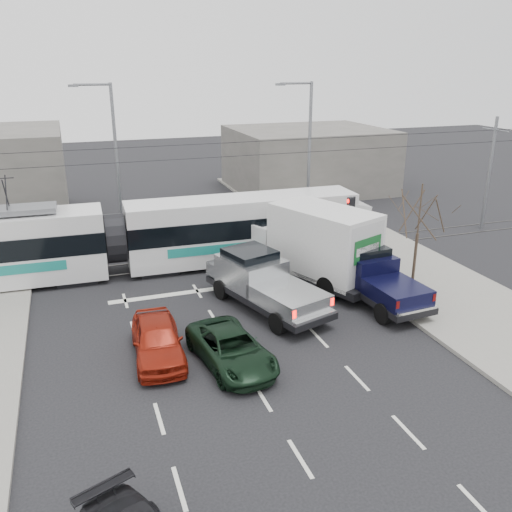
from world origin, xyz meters
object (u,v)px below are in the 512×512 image
object	(u,v)px
box_truck	(313,244)
green_car	(231,349)
silver_pickup	(261,281)
tram	(114,240)
street_lamp_far	(113,152)
traffic_signal	(351,216)
red_car	(157,340)
street_lamp_near	(307,147)
navy_pickup	(373,276)
bare_tree	(419,214)

from	to	relation	value
box_truck	green_car	world-z (taller)	box_truck
box_truck	green_car	bearing A→B (deg)	-155.78
silver_pickup	tram	bearing A→B (deg)	116.59
green_car	street_lamp_far	bearing A→B (deg)	89.32
traffic_signal	green_car	world-z (taller)	traffic_signal
box_truck	red_car	size ratio (longest dim) A/B	1.85
street_lamp_near	tram	world-z (taller)	street_lamp_near
box_truck	street_lamp_near	bearing A→B (deg)	46.46
street_lamp_near	navy_pickup	distance (m)	12.34
silver_pickup	bare_tree	bearing A→B (deg)	-25.50
bare_tree	traffic_signal	distance (m)	4.28
red_car	green_car	bearing A→B (deg)	-25.70
bare_tree	tram	bearing A→B (deg)	151.18
street_lamp_far	red_car	xyz separation A→B (m)	(-0.23, -15.42, -4.39)
bare_tree	silver_pickup	size ratio (longest dim) A/B	0.73
silver_pickup	red_car	distance (m)	5.84
street_lamp_far	navy_pickup	xyz separation A→B (m)	(9.66, -13.54, -3.96)
traffic_signal	street_lamp_near	xyz separation A→B (m)	(0.84, 7.50, 2.37)
box_truck	red_car	distance (m)	9.77
bare_tree	navy_pickup	world-z (taller)	bare_tree
street_lamp_near	tram	distance (m)	13.53
street_lamp_near	green_car	xyz separation A→B (m)	(-9.36, -14.74, -4.50)
navy_pickup	box_truck	bearing A→B (deg)	112.41
box_truck	green_car	distance (m)	8.74
navy_pickup	green_car	world-z (taller)	navy_pickup
street_lamp_far	traffic_signal	bearing A→B (deg)	-41.72
street_lamp_near	silver_pickup	xyz separation A→B (m)	(-6.72, -10.45, -3.94)
traffic_signal	street_lamp_near	size ratio (longest dim) A/B	0.40
street_lamp_near	street_lamp_far	xyz separation A→B (m)	(-11.50, 2.00, 0.00)
street_lamp_near	navy_pickup	xyz separation A→B (m)	(-1.84, -11.54, -3.96)
box_truck	tram	bearing A→B (deg)	134.36
street_lamp_near	tram	xyz separation A→B (m)	(-12.31, -4.57, -3.28)
red_car	traffic_signal	bearing A→B (deg)	31.91
bare_tree	box_truck	world-z (taller)	bare_tree
traffic_signal	silver_pickup	distance (m)	6.76
bare_tree	street_lamp_far	distance (m)	17.97
green_car	red_car	xyz separation A→B (m)	(-2.37, 1.32, 0.11)
tram	traffic_signal	bearing A→B (deg)	-12.80
bare_tree	navy_pickup	xyz separation A→B (m)	(-2.13, -0.04, -2.64)
tram	green_car	xyz separation A→B (m)	(2.94, -10.17, -1.22)
traffic_signal	street_lamp_far	size ratio (longest dim) A/B	0.40
silver_pickup	box_truck	size ratio (longest dim) A/B	0.87
navy_pickup	street_lamp_far	bearing A→B (deg)	121.25
street_lamp_far	navy_pickup	size ratio (longest dim) A/B	1.58
street_lamp_near	red_car	world-z (taller)	street_lamp_near
street_lamp_near	box_truck	xyz separation A→B (m)	(-3.37, -8.50, -3.27)
box_truck	red_car	world-z (taller)	box_truck
tram	silver_pickup	bearing A→B (deg)	-44.90
bare_tree	street_lamp_far	size ratio (longest dim) A/B	0.56
navy_pickup	green_car	size ratio (longest dim) A/B	1.29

